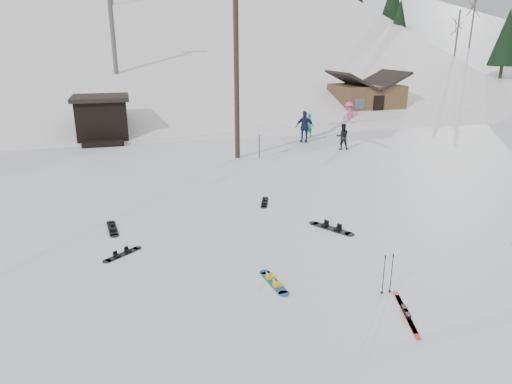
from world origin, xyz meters
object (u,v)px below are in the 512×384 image
object	(u,v)px
hero_snowboard	(274,282)
utility_pole	(236,67)
cabin	(366,100)
hero_skis	(406,313)

from	to	relation	value
hero_snowboard	utility_pole	bearing A→B (deg)	-16.44
utility_pole	cabin	xyz separation A→B (m)	(13.00, 10.00, -3.20)
utility_pole	hero_skis	world-z (taller)	utility_pole
hero_skis	hero_snowboard	bearing A→B (deg)	156.29
utility_pole	hero_snowboard	bearing A→B (deg)	-99.76
hero_snowboard	hero_skis	distance (m)	3.26
hero_snowboard	hero_skis	bearing A→B (deg)	-138.08
cabin	hero_skis	bearing A→B (deg)	-116.78
hero_snowboard	hero_skis	world-z (taller)	hero_snowboard
hero_skis	cabin	bearing A→B (deg)	80.91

